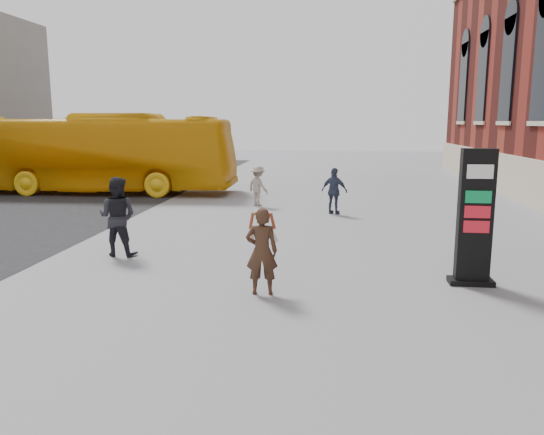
# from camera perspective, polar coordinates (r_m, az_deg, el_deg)

# --- Properties ---
(ground) EXTENTS (100.00, 100.00, 0.00)m
(ground) POSITION_cam_1_polar(r_m,az_deg,el_deg) (9.97, -3.82, -8.61)
(ground) COLOR #9E9EA3
(info_pylon) EXTENTS (0.88, 0.45, 2.72)m
(info_pylon) POSITION_cam_1_polar(r_m,az_deg,el_deg) (11.17, 20.99, -0.03)
(info_pylon) COLOR black
(info_pylon) RESTS_ON ground
(woman) EXTENTS (0.66, 0.61, 1.66)m
(woman) POSITION_cam_1_polar(r_m,az_deg,el_deg) (9.95, -1.12, -3.53)
(woman) COLOR #352313
(woman) RESTS_ON ground
(bus) EXTENTS (12.89, 3.16, 3.58)m
(bus) POSITION_cam_1_polar(r_m,az_deg,el_deg) (25.59, -18.71, 6.54)
(bus) COLOR #DFA20E
(bus) RESTS_ON road
(pedestrian_a) EXTENTS (0.97, 0.77, 1.92)m
(pedestrian_a) POSITION_cam_1_polar(r_m,az_deg,el_deg) (13.34, -16.29, 0.10)
(pedestrian_a) COLOR black
(pedestrian_a) RESTS_ON ground
(pedestrian_b) EXTENTS (1.13, 1.09, 1.55)m
(pedestrian_b) POSITION_cam_1_polar(r_m,az_deg,el_deg) (20.51, -1.51, 3.43)
(pedestrian_b) COLOR gray
(pedestrian_b) RESTS_ON ground
(pedestrian_c) EXTENTS (1.04, 0.74, 1.63)m
(pedestrian_c) POSITION_cam_1_polar(r_m,az_deg,el_deg) (18.77, 6.72, 2.85)
(pedestrian_c) COLOR #333B53
(pedestrian_c) RESTS_ON ground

